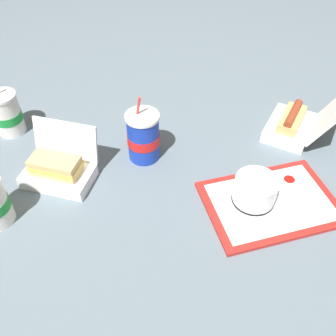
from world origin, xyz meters
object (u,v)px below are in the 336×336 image
soda_cup_right (7,114)px  plastic_fork (299,212)px  food_tray (270,203)px  ketchup_cup (288,182)px  clamshell_sandwich_back (58,169)px  soda_cup_back (143,137)px  clamshell_hotdog_center (294,124)px  cake_container (255,191)px

soda_cup_right → plastic_fork: bearing=143.9°
food_tray → plastic_fork: bearing=136.5°
ketchup_cup → clamshell_sandwich_back: clamshell_sandwich_back is taller
food_tray → soda_cup_back: size_ratio=1.69×
clamshell_hotdog_center → cake_container: bearing=45.3°
plastic_fork → clamshell_hotdog_center: bearing=-138.2°
plastic_fork → cake_container: bearing=-58.7°
food_tray → soda_cup_right: bearing=-35.5°
food_tray → plastic_fork: size_ratio=3.44×
cake_container → soda_cup_right: 0.85m
plastic_fork → clamshell_sandwich_back: 0.71m
plastic_fork → soda_cup_back: (0.37, -0.34, 0.07)m
plastic_fork → soda_cup_right: 0.98m
cake_container → plastic_fork: size_ratio=1.12×
cake_container → clamshell_sandwich_back: clamshell_sandwich_back is taller
clamshell_sandwich_back → soda_cup_back: 0.27m
clamshell_hotdog_center → soda_cup_back: bearing=-0.8°
plastic_fork → clamshell_hotdog_center: clamshell_hotdog_center is taller
soda_cup_back → plastic_fork: bearing=137.1°
food_tray → clamshell_sandwich_back: bearing=-23.0°
ketchup_cup → soda_cup_back: soda_cup_back is taller
cake_container → clamshell_sandwich_back: bearing=-23.1°
plastic_fork → clamshell_sandwich_back: size_ratio=0.43×
cake_container → plastic_fork: cake_container is taller
clamshell_sandwich_back → ketchup_cup: bearing=163.1°
food_tray → cake_container: (0.05, -0.02, 0.04)m
plastic_fork → soda_cup_back: soda_cup_back is taller
clamshell_sandwich_back → soda_cup_right: soda_cup_right is taller
food_tray → ketchup_cup: bearing=-147.8°
clamshell_sandwich_back → clamshell_hotdog_center: bearing=-177.5°
ketchup_cup → clamshell_hotdog_center: (-0.14, -0.23, 0.01)m
food_tray → clamshell_hotdog_center: size_ratio=1.31×
ketchup_cup → plastic_fork: bearing=80.4°
ketchup_cup → soda_cup_right: size_ratio=0.19×
food_tray → clamshell_sandwich_back: size_ratio=1.49×
clamshell_sandwich_back → soda_cup_right: (0.15, -0.28, 0.03)m
plastic_fork → food_tray: bearing=-67.2°
clamshell_hotdog_center → clamshell_sandwich_back: bearing=2.5°
ketchup_cup → plastic_fork: 0.10m
plastic_fork → clamshell_hotdog_center: 0.37m
cake_container → clamshell_hotdog_center: size_ratio=0.43×
clamshell_hotdog_center → soda_cup_back: soda_cup_back is taller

